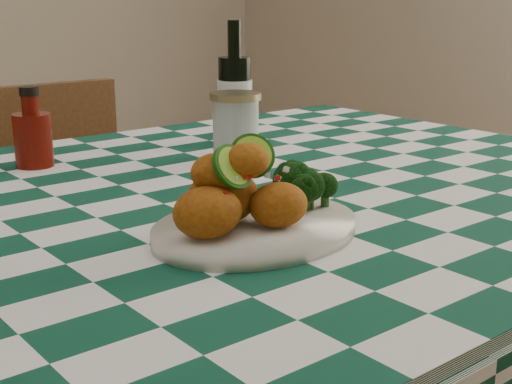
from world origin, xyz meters
TOP-DOWN VIEW (x-y plane):
  - plate at (0.01, -0.19)m, footprint 0.28×0.23m
  - fried_chicken_pile at (-0.01, -0.19)m, footprint 0.15×0.11m
  - broccoli_side at (0.11, -0.18)m, footprint 0.07×0.07m
  - ketchup_bottle at (-0.05, 0.33)m, footprint 0.08×0.08m
  - mason_jar at (0.25, 0.16)m, footprint 0.10×0.10m
  - beer_bottle at (0.35, 0.29)m, footprint 0.09×0.09m
  - wooden_chair_right at (0.22, 0.75)m, footprint 0.39×0.41m

SIDE VIEW (x-z plane):
  - wooden_chair_right at x=0.22m, z-range 0.00..0.85m
  - plate at x=0.01m, z-range 0.79..0.80m
  - broccoli_side at x=0.11m, z-range 0.80..0.86m
  - mason_jar at x=0.25m, z-range 0.79..0.90m
  - fried_chicken_pile at x=-0.01m, z-range 0.80..0.90m
  - ketchup_bottle at x=-0.05m, z-range 0.79..0.92m
  - beer_bottle at x=0.35m, z-range 0.79..1.02m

